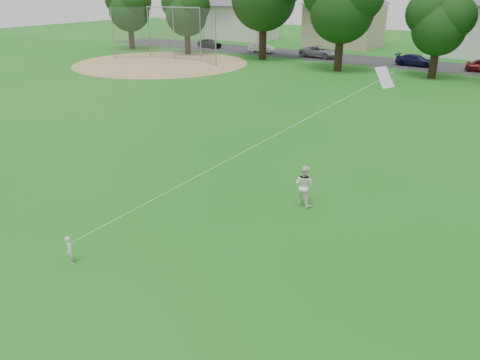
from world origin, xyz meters
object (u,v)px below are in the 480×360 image
Objects in this scene: kite at (242,152)px; baseball_backstop at (171,34)px; older_boy at (304,186)px; toddler at (70,250)px.

baseball_backstop is (-27.24, 27.00, 0.09)m from kite.
toddler is at bearing 71.01° from older_boy.
older_boy is 3.31m from kite.
older_boy is at bearing 67.62° from kite.
older_boy reaches higher than toddler.
baseball_backstop is at bearing -32.14° from older_boy.
kite is at bearing -97.42° from toddler.
older_boy is 0.13× the size of kite.
toddler is 6.02m from kite.
toddler is at bearing -120.29° from kite.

